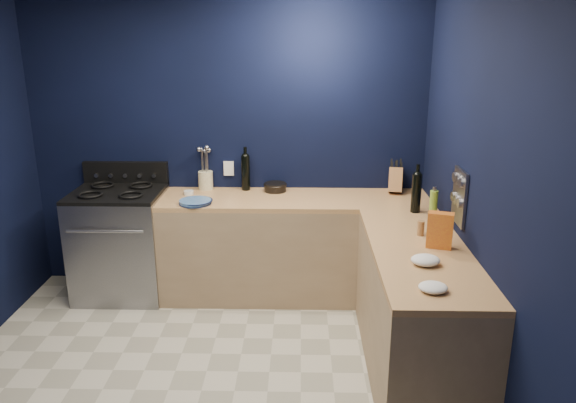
{
  "coord_description": "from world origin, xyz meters",
  "views": [
    {
      "loc": [
        0.64,
        -3.12,
        2.28
      ],
      "look_at": [
        0.55,
        1.0,
        1.0
      ],
      "focal_mm": 34.73,
      "sensor_mm": 36.0,
      "label": 1
    }
  ],
  "objects_px": {
    "gas_range": "(121,245)",
    "knife_block": "(395,180)",
    "plate_stack": "(195,202)",
    "crouton_bag": "(440,230)",
    "utensil_crock": "(206,180)"
  },
  "relations": [
    {
      "from": "gas_range",
      "to": "plate_stack",
      "type": "height_order",
      "value": "plate_stack"
    },
    {
      "from": "gas_range",
      "to": "knife_block",
      "type": "xyz_separation_m",
      "value": [
        2.41,
        0.21,
        0.55
      ]
    },
    {
      "from": "gas_range",
      "to": "utensil_crock",
      "type": "bearing_deg",
      "value": 20.43
    },
    {
      "from": "gas_range",
      "to": "knife_block",
      "type": "distance_m",
      "value": 2.48
    },
    {
      "from": "gas_range",
      "to": "utensil_crock",
      "type": "relative_size",
      "value": 5.67
    },
    {
      "from": "utensil_crock",
      "to": "gas_range",
      "type": "bearing_deg",
      "value": -159.57
    },
    {
      "from": "plate_stack",
      "to": "knife_block",
      "type": "relative_size",
      "value": 1.24
    },
    {
      "from": "plate_stack",
      "to": "crouton_bag",
      "type": "bearing_deg",
      "value": -27.37
    },
    {
      "from": "utensil_crock",
      "to": "knife_block",
      "type": "bearing_deg",
      "value": -1.87
    },
    {
      "from": "knife_block",
      "to": "plate_stack",
      "type": "bearing_deg",
      "value": -157.48
    },
    {
      "from": "gas_range",
      "to": "knife_block",
      "type": "relative_size",
      "value": 4.33
    },
    {
      "from": "crouton_bag",
      "to": "plate_stack",
      "type": "bearing_deg",
      "value": 169.79
    },
    {
      "from": "plate_stack",
      "to": "crouton_bag",
      "type": "distance_m",
      "value": 2.01
    },
    {
      "from": "gas_range",
      "to": "plate_stack",
      "type": "distance_m",
      "value": 0.86
    },
    {
      "from": "utensil_crock",
      "to": "crouton_bag",
      "type": "xyz_separation_m",
      "value": [
        1.76,
        -1.37,
        0.04
      ]
    }
  ]
}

